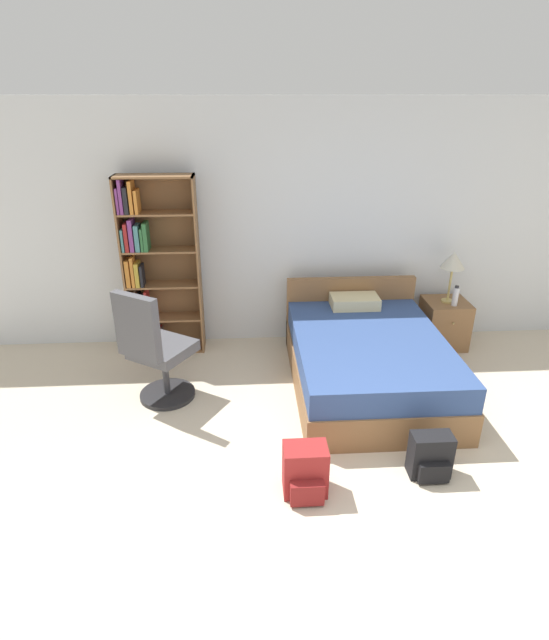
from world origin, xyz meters
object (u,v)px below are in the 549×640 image
Objects in this scene: office_chair at (155,352)px; backpack_red at (305,472)px; water_bottle at (455,296)px; backpack_black at (431,457)px; table_lamp at (453,262)px; bed at (366,359)px; nightstand at (444,323)px; bookshelf at (153,270)px.

backpack_red is at bearing -45.56° from office_chair.
backpack_black is at bearing -114.67° from water_bottle.
table_lamp reaches higher than backpack_black.
bed is at bearing -148.56° from water_bottle.
backpack_red is at bearing -118.16° from bed.
office_chair reaches higher than table_lamp.
bed is 1.72× the size of office_chair.
backpack_black is (-0.87, -2.08, -0.10)m from nightstand.
water_bottle is (0.03, -0.11, 0.37)m from nightstand.
table_lamp is (1.06, 0.77, 0.71)m from bed.
bed is 1.49m from table_lamp.
bed is 1.32m from backpack_black.
nightstand is at bearing 36.29° from bed.
backpack_red is at bearing -131.60° from water_bottle.
table_lamp is 1.48× the size of backpack_red.
bookshelf is at bearing 157.60° from bed.
bookshelf is 3.17m from table_lamp.
water_bottle is 0.64× the size of backpack_black.
bookshelf is 8.45× the size of water_bottle.
bookshelf reaches higher than water_bottle.
bookshelf is at bearing 176.38° from water_bottle.
office_chair is 3.20× the size of backpack_black.
table_lamp is at bearing 17.62° from office_chair.
bed is 8.61× the size of water_bottle.
table_lamp is at bearing -121.02° from nightstand.
bed is 5.05× the size of backpack_red.
table_lamp is 2.39m from backpack_black.
nightstand is (1.06, 0.78, -0.02)m from bed.
bookshelf is 3.25m from backpack_black.
nightstand is 2.85m from backpack_red.
nightstand is 2.36× the size of water_bottle.
office_chair reaches higher than water_bottle.
bed is 3.40× the size of table_lamp.
backpack_red is (1.35, -2.29, -0.75)m from bookshelf.
backpack_black is at bearing -81.69° from bed.
nightstand is 0.72m from table_lamp.
backpack_red is (-1.82, -2.20, -0.08)m from nightstand.
bed is at bearing -143.85° from table_lamp.
water_bottle is (3.06, 0.86, 0.11)m from office_chair.
table_lamp is 1.61× the size of backpack_black.
backpack_black is at bearing -27.28° from office_chair.
water_bottle is at bearing 15.63° from office_chair.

